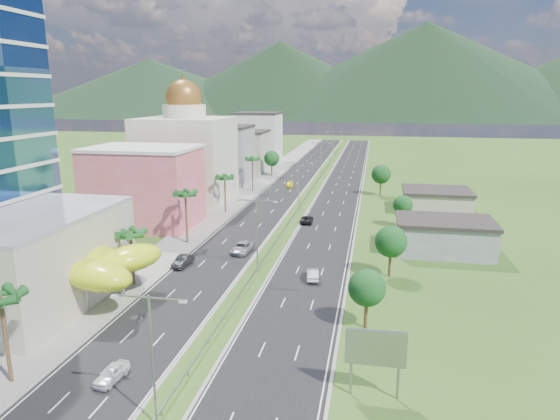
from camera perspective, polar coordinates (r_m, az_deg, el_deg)
The scene contains 37 objects.
ground at distance 64.95m, azimuth -4.65°, elevation -10.13°, with size 500.00×500.00×0.00m, color #2D5119.
road_left at distance 151.47m, azimuth 1.63°, elevation 3.51°, with size 11.00×260.00×0.04m, color black.
road_right at distance 149.85m, azimuth 7.31°, elevation 3.30°, with size 11.00×260.00×0.04m, color black.
sidewalk_left at distance 153.24m, azimuth -1.88°, elevation 3.64°, with size 7.00×260.00×0.12m, color gray.
median_guardrail at distance 132.77m, azimuth 3.59°, elevation 2.36°, with size 0.10×216.06×0.76m.
streetlight_median_a at distance 40.90m, azimuth -14.45°, elevation -14.89°, with size 6.04×0.25×11.00m.
streetlight_median_b at distance 71.86m, azimuth -2.64°, elevation -2.07°, with size 6.04×0.25×11.00m.
streetlight_median_c at distance 110.24m, azimuth 2.18°, elevation 3.36°, with size 6.04×0.25×11.00m.
streetlight_median_d at distance 154.40m, azimuth 4.71°, elevation 6.18°, with size 6.04×0.25×11.00m.
streetlight_median_e at distance 198.94m, azimuth 6.13°, elevation 7.75°, with size 6.04×0.25×11.00m.
lime_canopy at distance 67.76m, azimuth -22.29°, elevation -5.60°, with size 18.00×15.00×7.40m.
pink_shophouse at distance 101.37m, azimuth -15.28°, elevation 2.44°, with size 20.00×15.00×15.00m, color #CF5459.
domed_building at distance 121.61m, azimuth -10.67°, elevation 6.27°, with size 20.00×20.00×28.70m.
midrise_grey at distance 145.09m, azimuth -6.66°, elevation 6.18°, with size 16.00×15.00×16.00m, color gray.
midrise_beige at distance 166.24m, azimuth -4.38°, elevation 6.61°, with size 16.00×15.00×13.00m, color #B2A592.
midrise_white at distance 188.16m, azimuth -2.55°, elevation 8.18°, with size 16.00×15.00×18.00m, color silver.
billboard at distance 44.80m, azimuth 10.88°, elevation -15.44°, with size 5.20×0.35×6.20m.
shed_near at distance 86.40m, azimuth 18.24°, elevation -3.01°, with size 15.00×10.00×5.00m, color gray.
shed_far at distance 115.64m, azimuth 17.41°, elevation 0.92°, with size 14.00×12.00×4.40m, color #B2A592.
palm_tree_a at distance 50.71m, azimuth -29.31°, elevation -8.99°, with size 3.60×3.60×9.10m.
palm_tree_b at distance 69.86m, azimuth -16.68°, elevation -2.82°, with size 3.60×3.60×8.10m.
palm_tree_c at distance 87.20m, azimuth -10.77°, elevation 1.64°, with size 3.60×3.60×9.60m.
palm_tree_d at distance 108.71m, azimuth -6.34°, elevation 3.57°, with size 3.60×3.60×8.60m.
palm_tree_e at distance 132.41m, azimuth -3.17°, elevation 5.71°, with size 3.60×3.60×9.40m.
leafy_tree_lfar at distance 156.94m, azimuth -0.96°, elevation 5.91°, with size 4.90×4.90×8.05m.
leafy_tree_ra at distance 56.43m, azimuth 9.92°, elevation -8.77°, with size 4.20×4.20×6.90m.
leafy_tree_rb at distance 72.42m, azimuth 12.57°, elevation -3.56°, with size 4.55×4.55×7.47m.
leafy_tree_rc at distance 99.86m, azimuth 13.86°, elevation 0.53°, with size 3.85×3.85×6.33m.
leafy_tree_rd at distance 128.97m, azimuth 11.48°, elevation 4.03°, with size 4.90×4.90×8.05m.
mountain_ridge at distance 509.90m, azimuth 15.95°, elevation 9.91°, with size 860.00×140.00×90.00m, color black, non-canonical shape.
car_white_near_left at distance 50.39m, azimuth -18.71°, elevation -17.27°, with size 1.66×4.12×1.40m, color white.
car_dark_left at distance 77.52m, azimuth -11.04°, elevation -5.73°, with size 1.68×4.82×1.59m, color black.
car_silver_mid_left at distance 82.58m, azimuth -4.35°, elevation -4.31°, with size 2.69×5.83×1.62m, color #96989D.
car_yellow_far_left at distance 139.27m, azimuth 1.16°, elevation 2.95°, with size 1.95×4.79×1.39m, color yellow.
car_silver_right at distance 71.02m, azimuth 3.74°, elevation -7.32°, with size 1.62×4.64×1.53m, color #A2A6AA.
car_dark_far_right at distance 101.00m, azimuth 3.06°, elevation -1.06°, with size 2.34×5.07×1.41m, color black.
motorcycle at distance 61.12m, azimuth -15.57°, elevation -11.42°, with size 0.65×2.14×1.37m, color black.
Camera 1 is at (16.21, -57.36, 25.79)m, focal length 32.00 mm.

